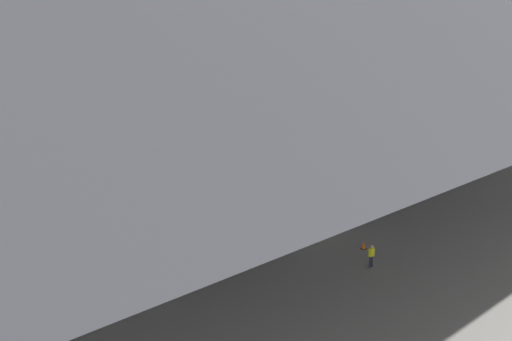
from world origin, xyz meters
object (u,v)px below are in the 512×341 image
crew_worker_near_nose (371,255)px  crew_worker_by_stairs (258,194)px  airplane_main (234,149)px  boarding_stairs (278,211)px  traffic_cone_orange (364,245)px

crew_worker_near_nose → crew_worker_by_stairs: bearing=77.2°
crew_worker_near_nose → crew_worker_by_stairs: (3.29, 14.47, 0.09)m
airplane_main → crew_worker_near_nose: bearing=-106.1°
airplane_main → crew_worker_by_stairs: 7.07m
boarding_stairs → traffic_cone_orange: (0.07, -8.55, -0.45)m
crew_worker_by_stairs → traffic_cone_orange: bearing=-95.4°
airplane_main → boarding_stairs: (-3.86, -9.76, -2.77)m
boarding_stairs → traffic_cone_orange: size_ratio=7.88×
airplane_main → crew_worker_by_stairs: size_ratio=21.41×
airplane_main → boarding_stairs: bearing=-111.6°
airplane_main → boarding_stairs: airplane_main is taller
crew_worker_near_nose → crew_worker_by_stairs: size_ratio=0.92×
airplane_main → crew_worker_near_nose: airplane_main is taller
boarding_stairs → crew_worker_by_stairs: bearing=71.8°
airplane_main → traffic_cone_orange: 18.97m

